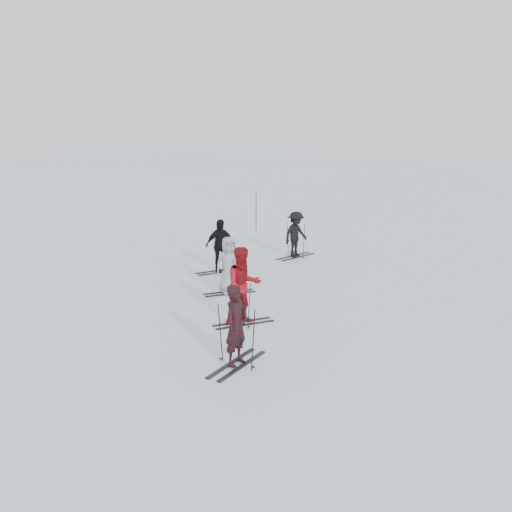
{
  "coord_description": "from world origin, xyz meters",
  "views": [
    {
      "loc": [
        9.15,
        -13.28,
        5.08
      ],
      "look_at": [
        0.0,
        1.0,
        1.0
      ],
      "focal_mm": 40.0,
      "sensor_mm": 36.0,
      "label": 1
    }
  ],
  "objects_px": {
    "skier_near_dark": "(236,326)",
    "skier_uphill_left": "(220,246)",
    "skier_red": "(243,287)",
    "skier_grey": "(229,266)",
    "skier_uphill_far": "(296,235)",
    "piste_marker": "(256,212)"
  },
  "relations": [
    {
      "from": "skier_near_dark",
      "to": "skier_uphill_left",
      "type": "relative_size",
      "value": 0.97
    },
    {
      "from": "skier_red",
      "to": "skier_grey",
      "type": "relative_size",
      "value": 1.16
    },
    {
      "from": "skier_grey",
      "to": "skier_uphill_far",
      "type": "height_order",
      "value": "skier_uphill_far"
    },
    {
      "from": "skier_uphill_left",
      "to": "skier_uphill_far",
      "type": "bearing_deg",
      "value": 9.92
    },
    {
      "from": "skier_near_dark",
      "to": "skier_uphill_far",
      "type": "distance_m",
      "value": 9.97
    },
    {
      "from": "skier_grey",
      "to": "piste_marker",
      "type": "relative_size",
      "value": 0.94
    },
    {
      "from": "skier_red",
      "to": "piste_marker",
      "type": "distance_m",
      "value": 12.41
    },
    {
      "from": "skier_grey",
      "to": "skier_uphill_left",
      "type": "distance_m",
      "value": 2.52
    },
    {
      "from": "skier_near_dark",
      "to": "skier_uphill_far",
      "type": "relative_size",
      "value": 1.02
    },
    {
      "from": "skier_uphill_far",
      "to": "skier_near_dark",
      "type": "bearing_deg",
      "value": -144.85
    },
    {
      "from": "skier_uphill_left",
      "to": "skier_grey",
      "type": "bearing_deg",
      "value": -108.92
    },
    {
      "from": "skier_red",
      "to": "skier_grey",
      "type": "distance_m",
      "value": 2.66
    },
    {
      "from": "skier_uphill_far",
      "to": "piste_marker",
      "type": "bearing_deg",
      "value": 62.42
    },
    {
      "from": "piste_marker",
      "to": "skier_uphill_far",
      "type": "bearing_deg",
      "value": -41.09
    },
    {
      "from": "piste_marker",
      "to": "skier_uphill_left",
      "type": "bearing_deg",
      "value": -66.85
    },
    {
      "from": "skier_grey",
      "to": "piste_marker",
      "type": "height_order",
      "value": "piste_marker"
    },
    {
      "from": "skier_uphill_left",
      "to": "piste_marker",
      "type": "relative_size",
      "value": 1.0
    },
    {
      "from": "skier_red",
      "to": "skier_uphill_left",
      "type": "relative_size",
      "value": 1.1
    },
    {
      "from": "skier_near_dark",
      "to": "skier_grey",
      "type": "xyz_separation_m",
      "value": [
        -3.1,
        4.11,
        -0.02
      ]
    },
    {
      "from": "skier_red",
      "to": "skier_uphill_far",
      "type": "distance_m",
      "value": 7.49
    },
    {
      "from": "skier_red",
      "to": "skier_uphill_far",
      "type": "xyz_separation_m",
      "value": [
        -2.39,
        7.1,
        -0.13
      ]
    },
    {
      "from": "skier_near_dark",
      "to": "piste_marker",
      "type": "bearing_deg",
      "value": 29.54
    }
  ]
}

